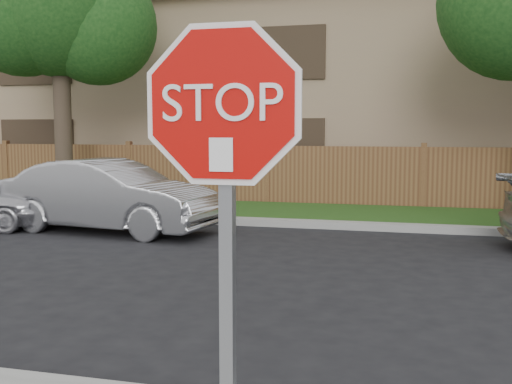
# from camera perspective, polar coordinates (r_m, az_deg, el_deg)

# --- Properties ---
(far_curb) EXTENTS (70.00, 0.30, 0.15)m
(far_curb) POSITION_cam_1_polar(r_m,az_deg,el_deg) (12.36, 15.86, -3.36)
(far_curb) COLOR gray
(far_curb) RESTS_ON ground
(grass_strip) EXTENTS (70.00, 3.00, 0.12)m
(grass_strip) POSITION_cam_1_polar(r_m,az_deg,el_deg) (14.00, 15.69, -2.35)
(grass_strip) COLOR #1E4714
(grass_strip) RESTS_ON ground
(fence) EXTENTS (70.00, 0.12, 1.60)m
(fence) POSITION_cam_1_polar(r_m,az_deg,el_deg) (15.51, 15.63, 1.20)
(fence) COLOR brown
(fence) RESTS_ON ground
(apartment_building) EXTENTS (35.20, 9.20, 7.20)m
(apartment_building) POSITION_cam_1_polar(r_m,az_deg,el_deg) (21.11, 15.52, 9.85)
(apartment_building) COLOR #9B8160
(apartment_building) RESTS_ON ground
(tree_left) EXTENTS (4.80, 3.90, 7.78)m
(tree_left) POSITION_cam_1_polar(r_m,az_deg,el_deg) (16.43, -18.46, 16.88)
(tree_left) COLOR #382B21
(tree_left) RESTS_ON ground
(stop_sign) EXTENTS (1.01, 0.13, 2.55)m
(stop_sign) POSITION_cam_1_polar(r_m,az_deg,el_deg) (2.70, -3.05, 1.48)
(stop_sign) COLOR gray
(stop_sign) RESTS_ON sidewalk_near
(sedan_left) EXTENTS (4.54, 2.09, 1.44)m
(sedan_left) POSITION_cam_1_polar(r_m,az_deg,el_deg) (12.22, -13.81, -0.36)
(sedan_left) COLOR #ABACB0
(sedan_left) RESTS_ON ground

